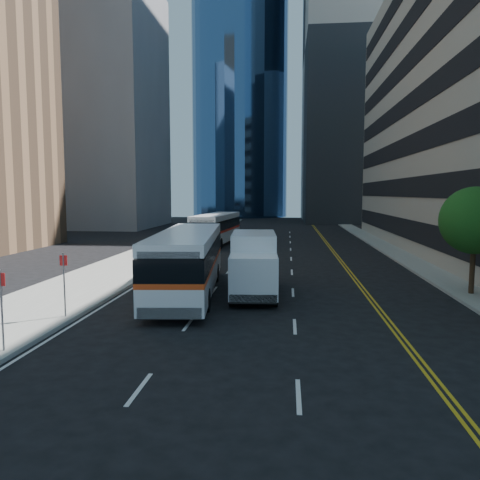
{
  "coord_description": "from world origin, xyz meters",
  "views": [
    {
      "loc": [
        0.18,
        -15.07,
        4.94
      ],
      "look_at": [
        -1.96,
        6.08,
        2.8
      ],
      "focal_mm": 35.0,
      "sensor_mm": 36.0,
      "label": 1
    }
  ],
  "objects_px": {
    "bus_rear": "(217,228)",
    "box_truck": "(254,263)",
    "street_tree": "(475,221)",
    "bus_front": "(188,260)"
  },
  "relations": [
    {
      "from": "street_tree",
      "to": "bus_front",
      "type": "height_order",
      "value": "street_tree"
    },
    {
      "from": "bus_rear",
      "to": "box_truck",
      "type": "height_order",
      "value": "box_truck"
    },
    {
      "from": "street_tree",
      "to": "box_truck",
      "type": "relative_size",
      "value": 0.81
    },
    {
      "from": "street_tree",
      "to": "bus_rear",
      "type": "xyz_separation_m",
      "value": [
        -15.6,
        21.39,
        -2.04
      ]
    },
    {
      "from": "bus_rear",
      "to": "box_truck",
      "type": "relative_size",
      "value": 1.82
    },
    {
      "from": "bus_rear",
      "to": "box_truck",
      "type": "distance_m",
      "value": 22.61
    },
    {
      "from": "street_tree",
      "to": "bus_front",
      "type": "bearing_deg",
      "value": -176.78
    },
    {
      "from": "bus_front",
      "to": "bus_rear",
      "type": "bearing_deg",
      "value": 89.69
    },
    {
      "from": "street_tree",
      "to": "bus_rear",
      "type": "bearing_deg",
      "value": 126.11
    },
    {
      "from": "street_tree",
      "to": "bus_rear",
      "type": "relative_size",
      "value": 0.44
    }
  ]
}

